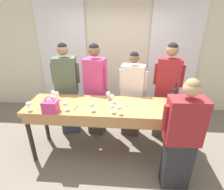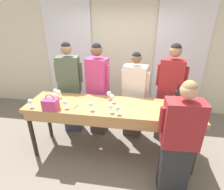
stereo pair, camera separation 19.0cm
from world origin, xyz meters
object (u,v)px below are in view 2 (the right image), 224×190
object	(u,v)px
wine_glass_center_right	(111,106)
host_pouring	(179,142)
tasting_bar	(111,111)
guest_olive_jacket	(70,89)
wine_glass_back_mid	(91,104)
wine_glass_front_mid	(54,96)
wine_glass_near_host	(187,115)
guest_pink_top	(98,90)
wine_glass_back_right	(118,108)
wine_bottle	(177,96)
handbag	(51,104)
wine_glass_back_left	(65,102)
wine_glass_center_mid	(112,97)
guest_cream_sweater	(134,96)
wine_glass_center_left	(55,91)
wine_glass_front_left	(30,102)
wine_glass_by_bottle	(109,94)
guest_striped_shirt	(169,94)
wine_glass_front_right	(59,92)

from	to	relation	value
wine_glass_center_right	host_pouring	xyz separation A→B (m)	(0.93, -0.36, -0.24)
tasting_bar	guest_olive_jacket	size ratio (longest dim) A/B	1.49
tasting_bar	wine_glass_back_mid	xyz separation A→B (m)	(-0.28, -0.18, 0.20)
wine_glass_front_mid	host_pouring	distance (m)	2.02
wine_glass_near_host	guest_pink_top	distance (m)	1.71
wine_glass_back_right	wine_bottle	bearing A→B (deg)	29.90
handbag	wine_glass_back_left	bearing A→B (deg)	20.39
wine_glass_center_mid	guest_cream_sweater	bearing A→B (deg)	55.09
host_pouring	wine_glass_center_left	bearing A→B (deg)	158.79
wine_bottle	wine_glass_front_left	bearing A→B (deg)	-167.09
tasting_bar	wine_glass_back_left	size ratio (longest dim) A/B	19.12
guest_pink_top	wine_glass_center_left	bearing A→B (deg)	-148.32
handbag	wine_glass_front_mid	world-z (taller)	handbag
wine_glass_front_mid	wine_glass_by_bottle	size ratio (longest dim) A/B	1.00
wine_bottle	wine_glass_center_right	size ratio (longest dim) A/B	2.23
tasting_bar	guest_olive_jacket	world-z (taller)	guest_olive_jacket
guest_pink_top	guest_striped_shirt	bearing A→B (deg)	-0.00
guest_pink_top	wine_glass_back_mid	bearing A→B (deg)	-84.46
wine_glass_front_mid	wine_glass_near_host	size ratio (longest dim) A/B	1.00
wine_bottle	wine_glass_center_mid	bearing A→B (deg)	-171.37
wine_glass_front_mid	wine_glass_back_left	distance (m)	0.34
tasting_bar	guest_striped_shirt	xyz separation A→B (m)	(0.99, 0.62, 0.09)
wine_glass_center_left	wine_bottle	bearing A→B (deg)	2.03
wine_glass_front_right	host_pouring	bearing A→B (deg)	-20.97
wine_glass_back_right	wine_glass_by_bottle	size ratio (longest dim) A/B	1.00
wine_bottle	guest_striped_shirt	world-z (taller)	guest_striped_shirt
wine_glass_front_right	wine_glass_center_mid	size ratio (longest dim) A/B	1.00
wine_bottle	wine_glass_front_mid	distance (m)	2.02
wine_glass_front_left	wine_glass_front_right	size ratio (longest dim) A/B	1.00
wine_glass_front_mid	wine_glass_by_bottle	distance (m)	0.91
wine_glass_front_right	tasting_bar	bearing A→B (deg)	-10.09
wine_glass_front_right	wine_glass_center_mid	xyz separation A→B (m)	(0.95, -0.04, 0.00)
wine_glass_back_mid	host_pouring	size ratio (longest dim) A/B	0.09
tasting_bar	guest_cream_sweater	xyz separation A→B (m)	(0.35, 0.62, -0.01)
wine_glass_back_right	guest_olive_jacket	bearing A→B (deg)	140.78
tasting_bar	guest_striped_shirt	size ratio (longest dim) A/B	1.47
wine_glass_back_mid	guest_pink_top	world-z (taller)	guest_pink_top
wine_glass_front_mid	guest_cream_sweater	distance (m)	1.46
handbag	wine_glass_near_host	xyz separation A→B (m)	(1.97, -0.03, 0.01)
guest_olive_jacket	tasting_bar	bearing A→B (deg)	-34.00
wine_glass_back_mid	wine_glass_by_bottle	size ratio (longest dim) A/B	1.00
wine_glass_center_right	guest_cream_sweater	distance (m)	0.91
wine_glass_near_host	host_pouring	bearing A→B (deg)	-113.65
wine_glass_front_left	handbag	bearing A→B (deg)	-3.13
wine_glass_back_left	guest_olive_jacket	size ratio (longest dim) A/B	0.08
wine_glass_front_left	wine_glass_back_mid	size ratio (longest dim) A/B	1.00
wine_glass_near_host	guest_olive_jacket	xyz separation A→B (m)	(-2.01, 0.91, -0.13)
wine_glass_center_mid	wine_glass_back_left	distance (m)	0.75
host_pouring	wine_glass_front_left	bearing A→B (deg)	171.60
wine_glass_by_bottle	host_pouring	distance (m)	1.33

